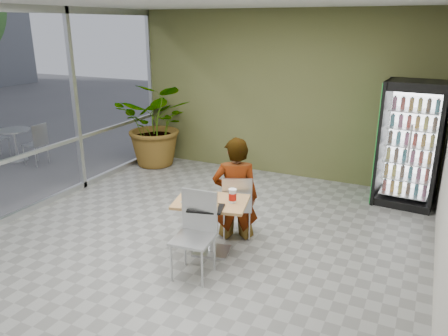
{
  "coord_description": "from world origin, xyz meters",
  "views": [
    {
      "loc": [
        2.68,
        -4.64,
        2.93
      ],
      "look_at": [
        0.19,
        0.6,
        1.0
      ],
      "focal_mm": 35.0,
      "sensor_mm": 36.0,
      "label": 1
    }
  ],
  "objects_px": {
    "chair_far": "(237,202)",
    "soda_cup": "(233,196)",
    "potted_plant": "(158,124)",
    "chair_near": "(196,227)",
    "beverage_fridge": "(410,144)",
    "cafeteria_tray": "(206,208)",
    "seated_woman": "(235,198)",
    "dining_table": "(211,216)"
  },
  "relations": [
    {
      "from": "chair_far",
      "to": "soda_cup",
      "type": "relative_size",
      "value": 5.14
    },
    {
      "from": "soda_cup",
      "to": "potted_plant",
      "type": "distance_m",
      "value": 4.19
    },
    {
      "from": "chair_near",
      "to": "soda_cup",
      "type": "height_order",
      "value": "chair_near"
    },
    {
      "from": "beverage_fridge",
      "to": "chair_near",
      "type": "bearing_deg",
      "value": -117.21
    },
    {
      "from": "soda_cup",
      "to": "beverage_fridge",
      "type": "distance_m",
      "value": 3.44
    },
    {
      "from": "soda_cup",
      "to": "cafeteria_tray",
      "type": "distance_m",
      "value": 0.4
    },
    {
      "from": "soda_cup",
      "to": "cafeteria_tray",
      "type": "relative_size",
      "value": 0.43
    },
    {
      "from": "chair_near",
      "to": "seated_woman",
      "type": "relative_size",
      "value": 0.59
    },
    {
      "from": "cafeteria_tray",
      "to": "potted_plant",
      "type": "relative_size",
      "value": 0.24
    },
    {
      "from": "potted_plant",
      "to": "cafeteria_tray",
      "type": "bearing_deg",
      "value": -48.5
    },
    {
      "from": "beverage_fridge",
      "to": "dining_table",
      "type": "bearing_deg",
      "value": -121.99
    },
    {
      "from": "beverage_fridge",
      "to": "potted_plant",
      "type": "height_order",
      "value": "beverage_fridge"
    },
    {
      "from": "dining_table",
      "to": "chair_near",
      "type": "bearing_deg",
      "value": -84.16
    },
    {
      "from": "chair_near",
      "to": "dining_table",
      "type": "bearing_deg",
      "value": 90.11
    },
    {
      "from": "soda_cup",
      "to": "beverage_fridge",
      "type": "xyz_separation_m",
      "value": [
        1.91,
        2.86,
        0.2
      ]
    },
    {
      "from": "dining_table",
      "to": "soda_cup",
      "type": "relative_size",
      "value": 5.77
    },
    {
      "from": "dining_table",
      "to": "chair_far",
      "type": "bearing_deg",
      "value": 76.43
    },
    {
      "from": "seated_woman",
      "to": "soda_cup",
      "type": "relative_size",
      "value": 9.73
    },
    {
      "from": "dining_table",
      "to": "cafeteria_tray",
      "type": "height_order",
      "value": "cafeteria_tray"
    },
    {
      "from": "beverage_fridge",
      "to": "seated_woman",
      "type": "bearing_deg",
      "value": -126.97
    },
    {
      "from": "dining_table",
      "to": "seated_woman",
      "type": "bearing_deg",
      "value": 81.23
    },
    {
      "from": "dining_table",
      "to": "cafeteria_tray",
      "type": "relative_size",
      "value": 2.47
    },
    {
      "from": "dining_table",
      "to": "beverage_fridge",
      "type": "relative_size",
      "value": 0.51
    },
    {
      "from": "chair_near",
      "to": "seated_woman",
      "type": "xyz_separation_m",
      "value": [
        0.04,
        1.07,
        -0.02
      ]
    },
    {
      "from": "seated_woman",
      "to": "beverage_fridge",
      "type": "height_order",
      "value": "beverage_fridge"
    },
    {
      "from": "chair_far",
      "to": "chair_near",
      "type": "height_order",
      "value": "chair_near"
    },
    {
      "from": "seated_woman",
      "to": "potted_plant",
      "type": "relative_size",
      "value": 0.99
    },
    {
      "from": "chair_far",
      "to": "soda_cup",
      "type": "height_order",
      "value": "chair_far"
    },
    {
      "from": "chair_far",
      "to": "seated_woman",
      "type": "distance_m",
      "value": 0.07
    },
    {
      "from": "beverage_fridge",
      "to": "potted_plant",
      "type": "xyz_separation_m",
      "value": [
        -4.96,
        0.01,
        -0.14
      ]
    },
    {
      "from": "beverage_fridge",
      "to": "soda_cup",
      "type": "bearing_deg",
      "value": -118.97
    },
    {
      "from": "soda_cup",
      "to": "beverage_fridge",
      "type": "relative_size",
      "value": 0.09
    },
    {
      "from": "potted_plant",
      "to": "chair_near",
      "type": "bearing_deg",
      "value": -50.57
    },
    {
      "from": "dining_table",
      "to": "chair_near",
      "type": "distance_m",
      "value": 0.5
    },
    {
      "from": "seated_woman",
      "to": "potted_plant",
      "type": "xyz_separation_m",
      "value": [
        -2.86,
        2.36,
        0.31
      ]
    },
    {
      "from": "chair_far",
      "to": "soda_cup",
      "type": "distance_m",
      "value": 0.57
    },
    {
      "from": "dining_table",
      "to": "chair_near",
      "type": "xyz_separation_m",
      "value": [
        0.05,
        -0.49,
        0.07
      ]
    },
    {
      "from": "chair_far",
      "to": "potted_plant",
      "type": "relative_size",
      "value": 0.52
    },
    {
      "from": "chair_near",
      "to": "soda_cup",
      "type": "distance_m",
      "value": 0.64
    },
    {
      "from": "beverage_fridge",
      "to": "potted_plant",
      "type": "distance_m",
      "value": 4.96
    },
    {
      "from": "chair_near",
      "to": "beverage_fridge",
      "type": "bearing_deg",
      "value": 52.3
    },
    {
      "from": "beverage_fridge",
      "to": "cafeteria_tray",
      "type": "bearing_deg",
      "value": -118.84
    }
  ]
}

